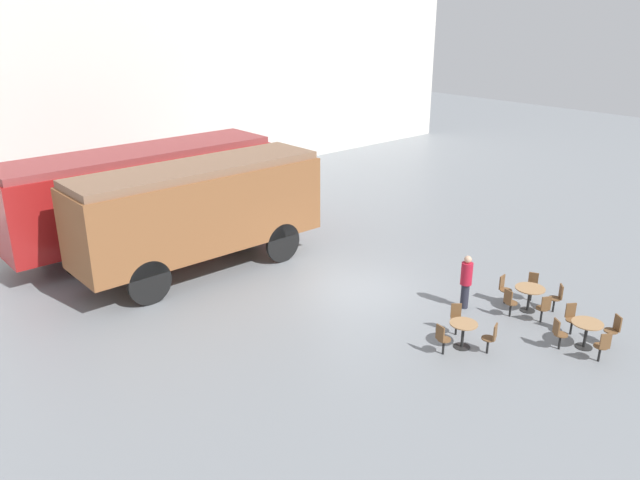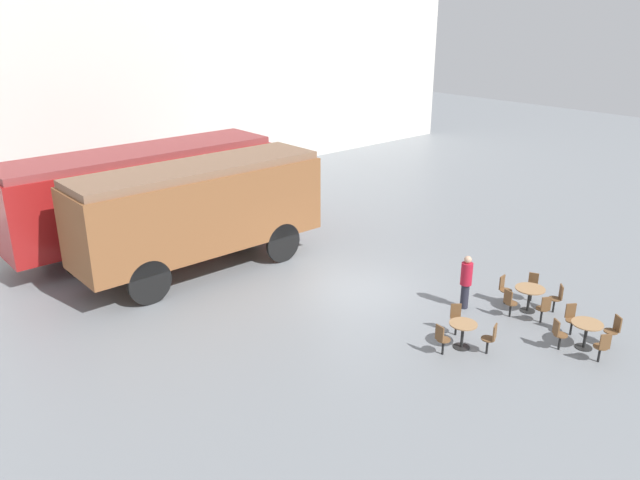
{
  "view_description": "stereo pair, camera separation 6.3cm",
  "coord_description": "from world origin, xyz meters",
  "px_view_note": "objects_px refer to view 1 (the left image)",
  "views": [
    {
      "loc": [
        -12.8,
        -12.67,
        8.48
      ],
      "look_at": [
        -0.74,
        1.0,
        1.6
      ],
      "focal_mm": 35.0,
      "sensor_mm": 36.0,
      "label": 1
    },
    {
      "loc": [
        -12.75,
        -12.72,
        8.48
      ],
      "look_at": [
        -0.74,
        1.0,
        1.6
      ],
      "focal_mm": 35.0,
      "sensor_mm": 36.0,
      "label": 2
    }
  ],
  "objects_px": {
    "cafe_table_near": "(587,328)",
    "cafe_chair_0": "(559,332)",
    "streamlined_locomotive": "(163,186)",
    "passenger_coach_wooden": "(200,207)",
    "cafe_table_mid": "(463,329)",
    "visitor_person": "(466,280)",
    "cafe_table_far": "(530,293)"
  },
  "relations": [
    {
      "from": "cafe_table_far",
      "to": "cafe_table_mid",
      "type": "bearing_deg",
      "value": 179.91
    },
    {
      "from": "streamlined_locomotive",
      "to": "passenger_coach_wooden",
      "type": "bearing_deg",
      "value": -98.68
    },
    {
      "from": "cafe_table_near",
      "to": "cafe_chair_0",
      "type": "relative_size",
      "value": 0.92
    },
    {
      "from": "streamlined_locomotive",
      "to": "cafe_table_far",
      "type": "distance_m",
      "value": 13.54
    },
    {
      "from": "cafe_table_near",
      "to": "visitor_person",
      "type": "bearing_deg",
      "value": 97.61
    },
    {
      "from": "passenger_coach_wooden",
      "to": "cafe_chair_0",
      "type": "relative_size",
      "value": 9.71
    },
    {
      "from": "passenger_coach_wooden",
      "to": "cafe_table_mid",
      "type": "height_order",
      "value": "passenger_coach_wooden"
    },
    {
      "from": "cafe_chair_0",
      "to": "cafe_table_far",
      "type": "bearing_deg",
      "value": 83.92
    },
    {
      "from": "passenger_coach_wooden",
      "to": "cafe_table_near",
      "type": "bearing_deg",
      "value": -66.4
    },
    {
      "from": "cafe_table_mid",
      "to": "visitor_person",
      "type": "bearing_deg",
      "value": 35.14
    },
    {
      "from": "cafe_chair_0",
      "to": "visitor_person",
      "type": "bearing_deg",
      "value": 120.46
    },
    {
      "from": "streamlined_locomotive",
      "to": "cafe_chair_0",
      "type": "bearing_deg",
      "value": -75.56
    },
    {
      "from": "passenger_coach_wooden",
      "to": "cafe_table_far",
      "type": "bearing_deg",
      "value": -57.85
    },
    {
      "from": "cafe_table_near",
      "to": "cafe_table_far",
      "type": "bearing_deg",
      "value": 70.0
    },
    {
      "from": "streamlined_locomotive",
      "to": "visitor_person",
      "type": "bearing_deg",
      "value": -70.97
    },
    {
      "from": "streamlined_locomotive",
      "to": "cafe_table_near",
      "type": "height_order",
      "value": "streamlined_locomotive"
    },
    {
      "from": "streamlined_locomotive",
      "to": "passenger_coach_wooden",
      "type": "height_order",
      "value": "passenger_coach_wooden"
    },
    {
      "from": "cafe_table_mid",
      "to": "streamlined_locomotive",
      "type": "bearing_deg",
      "value": 98.56
    },
    {
      "from": "cafe_chair_0",
      "to": "cafe_table_mid",
      "type": "bearing_deg",
      "value": 169.69
    },
    {
      "from": "cafe_table_mid",
      "to": "cafe_table_far",
      "type": "relative_size",
      "value": 0.85
    },
    {
      "from": "cafe_table_far",
      "to": "cafe_chair_0",
      "type": "height_order",
      "value": "cafe_chair_0"
    },
    {
      "from": "streamlined_locomotive",
      "to": "visitor_person",
      "type": "distance_m",
      "value": 11.79
    },
    {
      "from": "cafe_table_far",
      "to": "visitor_person",
      "type": "distance_m",
      "value": 1.88
    },
    {
      "from": "streamlined_locomotive",
      "to": "cafe_table_mid",
      "type": "relative_size",
      "value": 16.38
    },
    {
      "from": "cafe_table_mid",
      "to": "cafe_chair_0",
      "type": "relative_size",
      "value": 0.84
    },
    {
      "from": "passenger_coach_wooden",
      "to": "visitor_person",
      "type": "xyz_separation_m",
      "value": [
        4.36,
        -7.55,
        -1.37
      ]
    },
    {
      "from": "streamlined_locomotive",
      "to": "cafe_chair_0",
      "type": "distance_m",
      "value": 14.72
    },
    {
      "from": "cafe_chair_0",
      "to": "passenger_coach_wooden",
      "type": "bearing_deg",
      "value": 145.2
    },
    {
      "from": "cafe_table_near",
      "to": "streamlined_locomotive",
      "type": "bearing_deg",
      "value": 106.39
    },
    {
      "from": "cafe_table_mid",
      "to": "cafe_table_far",
      "type": "distance_m",
      "value": 3.2
    },
    {
      "from": "visitor_person",
      "to": "streamlined_locomotive",
      "type": "bearing_deg",
      "value": 109.03
    },
    {
      "from": "cafe_table_mid",
      "to": "cafe_table_far",
      "type": "height_order",
      "value": "cafe_table_far"
    }
  ]
}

